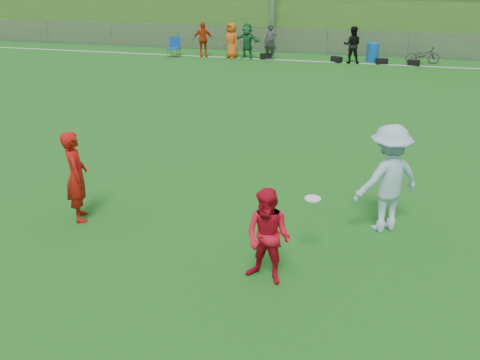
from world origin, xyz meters
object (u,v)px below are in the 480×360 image
(player_blue, at_px, (388,179))
(bicycle, at_px, (423,55))
(player_red_left, at_px, (76,176))
(player_red_center, at_px, (268,237))
(frisbee, at_px, (313,199))
(recycling_bin, at_px, (373,52))

(player_blue, height_order, bicycle, player_blue)
(player_red_left, relative_size, player_red_center, 1.14)
(frisbee, xyz_separation_m, bicycle, (3.06, 18.57, -0.72))
(recycling_bin, height_order, bicycle, recycling_bin)
(player_red_left, distance_m, player_blue, 5.89)
(player_red_left, xyz_separation_m, player_red_center, (4.01, -1.27, -0.11))
(recycling_bin, relative_size, bicycle, 0.56)
(player_red_center, bearing_deg, frisbee, 72.72)
(player_blue, height_order, frisbee, player_blue)
(recycling_bin, bearing_deg, player_red_center, -93.95)
(frisbee, distance_m, recycling_bin, 18.61)
(player_red_left, xyz_separation_m, bicycle, (7.65, 18.16, -0.49))
(player_blue, bearing_deg, player_red_center, 15.56)
(recycling_bin, bearing_deg, player_red_left, -106.40)
(player_blue, bearing_deg, frisbee, 12.82)
(player_red_left, bearing_deg, bicycle, -53.75)
(player_blue, xyz_separation_m, recycling_bin, (-0.46, 17.20, -0.60))
(player_blue, xyz_separation_m, bicycle, (1.84, 17.18, -0.62))
(player_blue, height_order, recycling_bin, player_blue)
(player_blue, distance_m, bicycle, 17.29)
(frisbee, relative_size, recycling_bin, 0.31)
(player_blue, distance_m, frisbee, 1.85)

